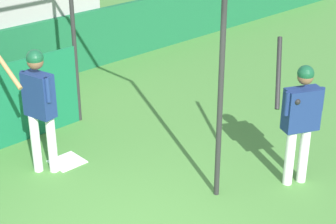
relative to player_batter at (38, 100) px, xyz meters
The scene contains 3 objects.
home_plate 1.16m from the player_batter, ahead, with size 0.44×0.44×0.02m.
player_batter is the anchor object (origin of this frame).
player_waiting 3.50m from the player_batter, 48.32° to the right, with size 0.84×0.58×2.05m.
Camera 1 is at (-3.27, -4.06, 4.16)m, focal length 60.00 mm.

